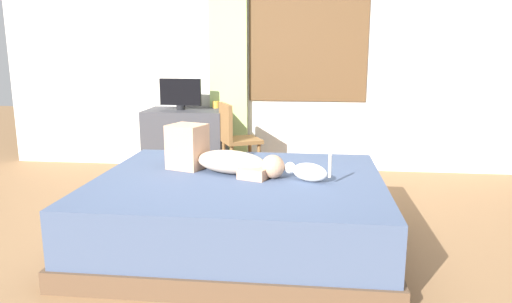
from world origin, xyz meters
The scene contains 10 objects.
ground_plane centered at (0.00, 0.00, 0.00)m, with size 16.00×16.00×0.00m, color olive.
back_wall_with_window centered at (0.01, 2.44, 1.45)m, with size 6.40×0.14×2.90m.
bed centered at (0.03, 0.06, 0.25)m, with size 2.11×1.78×0.51m.
person_lying centered at (-0.14, 0.20, 0.62)m, with size 0.93×0.51×0.34m.
cat centered at (0.52, 0.02, 0.58)m, with size 0.33×0.21×0.21m.
desk centered at (-0.88, 2.04, 0.37)m, with size 0.90×0.56×0.74m.
tv_monitor centered at (-0.94, 2.04, 0.92)m, with size 0.48×0.10×0.35m.
cup centered at (-0.57, 2.23, 0.78)m, with size 0.08×0.08×0.08m, color gold.
chair_by_desk centered at (-0.26, 1.70, 0.51)m, with size 0.51×0.51×0.86m.
curtain_left centered at (-0.43, 2.32, 1.16)m, with size 0.44×0.06×2.31m, color #ADCC75.
Camera 1 is at (0.53, -3.23, 1.42)m, focal length 33.48 mm.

